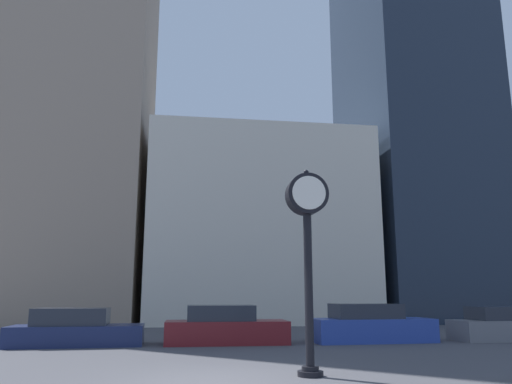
{
  "coord_description": "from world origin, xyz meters",
  "views": [
    {
      "loc": [
        -0.74,
        -11.24,
        1.83
      ],
      "look_at": [
        2.44,
        10.8,
        6.4
      ],
      "focal_mm": 35.0,
      "sensor_mm": 36.0,
      "label": 1
    }
  ],
  "objects": [
    {
      "name": "street_clock",
      "position": [
        2.18,
        0.36,
        3.4
      ],
      "size": [
        1.0,
        0.59,
        4.83
      ],
      "color": "black",
      "rests_on": "ground_plane"
    },
    {
      "name": "car_grey",
      "position": [
        12.3,
        7.89,
        0.56
      ],
      "size": [
        4.62,
        1.81,
        1.33
      ],
      "rotation": [
        0.0,
        0.0,
        0.02
      ],
      "color": "slate",
      "rests_on": "ground_plane"
    },
    {
      "name": "car_navy",
      "position": [
        -4.55,
        8.18,
        0.56
      ],
      "size": [
        4.74,
        2.05,
        1.33
      ],
      "rotation": [
        0.0,
        0.0,
        0.04
      ],
      "color": "#19234C",
      "rests_on": "ground_plane"
    },
    {
      "name": "car_blue",
      "position": [
        6.57,
        8.04,
        0.62
      ],
      "size": [
        4.78,
        1.97,
        1.46
      ],
      "rotation": [
        0.0,
        0.0,
        0.04
      ],
      "color": "#28429E",
      "rests_on": "ground_plane"
    },
    {
      "name": "car_maroon",
      "position": [
        0.88,
        8.15,
        0.6
      ],
      "size": [
        4.59,
        1.94,
        1.42
      ],
      "rotation": [
        0.0,
        0.0,
        -0.01
      ],
      "color": "maroon",
      "rests_on": "ground_plane"
    },
    {
      "name": "ground_plane",
      "position": [
        0.0,
        0.0,
        0.0
      ],
      "size": [
        200.0,
        200.0,
        0.0
      ],
      "primitive_type": "plane",
      "color": "#424247"
    },
    {
      "name": "building_storefront_row",
      "position": [
        4.19,
        24.0,
        6.25
      ],
      "size": [
        14.46,
        12.0,
        12.5
      ],
      "color": "beige",
      "rests_on": "ground_plane"
    },
    {
      "name": "building_glass_modern",
      "position": [
        16.66,
        24.0,
        15.82
      ],
      "size": [
        8.86,
        12.0,
        31.63
      ],
      "color": "#1E2838",
      "rests_on": "ground_plane"
    },
    {
      "name": "building_tall_tower",
      "position": [
        -9.17,
        24.0,
        19.49
      ],
      "size": [
        11.25,
        12.0,
        38.99
      ],
      "color": "gray",
      "rests_on": "ground_plane"
    }
  ]
}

